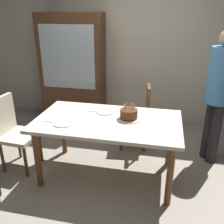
% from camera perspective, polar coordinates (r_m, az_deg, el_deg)
% --- Properties ---
extents(ground, '(6.40, 6.40, 0.00)m').
position_cam_1_polar(ground, '(3.23, -0.89, -14.08)').
color(ground, '#9E9384').
extents(back_wall, '(6.40, 0.10, 2.60)m').
position_cam_1_polar(back_wall, '(4.46, 4.58, 14.33)').
color(back_wall, beige).
rests_on(back_wall, ground).
extents(dining_table, '(1.67, 0.95, 0.75)m').
position_cam_1_polar(dining_table, '(2.88, -0.97, -3.38)').
color(dining_table, beige).
rests_on(dining_table, ground).
extents(birthday_cake, '(0.28, 0.28, 0.19)m').
position_cam_1_polar(birthday_cake, '(2.85, 3.89, -0.60)').
color(birthday_cake, silver).
rests_on(birthday_cake, dining_table).
extents(plate_near_celebrant, '(0.22, 0.22, 0.01)m').
position_cam_1_polar(plate_near_celebrant, '(2.80, -11.21, -2.56)').
color(plate_near_celebrant, white).
rests_on(plate_near_celebrant, dining_table).
extents(plate_far_side, '(0.22, 0.22, 0.01)m').
position_cam_1_polar(plate_far_side, '(3.05, -1.59, 0.06)').
color(plate_far_side, white).
rests_on(plate_far_side, dining_table).
extents(fork_near_celebrant, '(0.18, 0.04, 0.01)m').
position_cam_1_polar(fork_near_celebrant, '(2.87, -14.09, -2.24)').
color(fork_near_celebrant, silver).
rests_on(fork_near_celebrant, dining_table).
extents(fork_far_side, '(0.18, 0.02, 0.01)m').
position_cam_1_polar(fork_far_side, '(3.08, -4.54, 0.16)').
color(fork_far_side, silver).
rests_on(fork_far_side, dining_table).
extents(chair_spindle_back, '(0.49, 0.49, 0.95)m').
position_cam_1_polar(chair_spindle_back, '(3.65, 5.46, -1.31)').
color(chair_spindle_back, brown).
rests_on(chair_spindle_back, ground).
extents(chair_upholstered, '(0.47, 0.47, 0.95)m').
position_cam_1_polar(chair_upholstered, '(3.36, -22.01, -3.70)').
color(chair_upholstered, beige).
rests_on(chair_upholstered, ground).
extents(person_guest, '(0.32, 0.32, 1.72)m').
position_cam_1_polar(person_guest, '(3.38, 23.38, 4.42)').
color(person_guest, '#262328').
rests_on(person_guest, ground).
extents(china_cabinet, '(1.10, 0.45, 1.90)m').
position_cam_1_polar(china_cabinet, '(4.49, -9.00, 9.68)').
color(china_cabinet, '#56331E').
rests_on(china_cabinet, ground).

